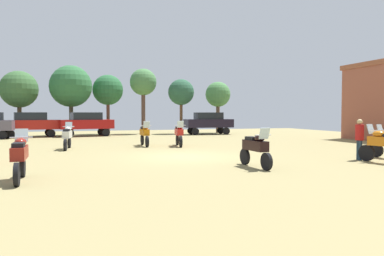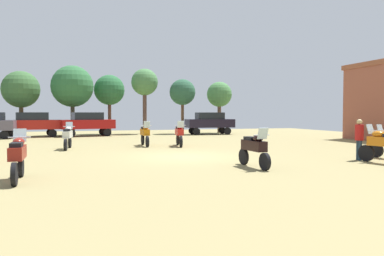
{
  "view_description": "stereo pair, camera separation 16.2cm",
  "coord_description": "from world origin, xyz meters",
  "px_view_note": "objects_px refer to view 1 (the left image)",
  "views": [
    {
      "loc": [
        -4.6,
        -15.59,
        1.94
      ],
      "look_at": [
        1.36,
        2.93,
        1.16
      ],
      "focal_mm": 34.38,
      "sensor_mm": 36.0,
      "label": 1
    },
    {
      "loc": [
        -4.45,
        -15.64,
        1.94
      ],
      "look_at": [
        1.36,
        2.93,
        1.16
      ],
      "focal_mm": 34.38,
      "sensor_mm": 36.0,
      "label": 2
    }
  ],
  "objects_px": {
    "motorcycle_4": "(67,136)",
    "tree_4": "(181,93)",
    "car_4": "(30,123)",
    "motorcycle_3": "(179,134)",
    "tree_6": "(19,90)",
    "car_2": "(86,122)",
    "tree_3": "(71,86)",
    "motorcycle_1": "(145,134)",
    "tree_5": "(218,95)",
    "motorcycle_7": "(256,148)",
    "person_1": "(360,136)",
    "car_1": "(208,122)",
    "tree_8": "(108,90)",
    "motorcycle_8": "(20,156)",
    "tree_7": "(143,83)"
  },
  "relations": [
    {
      "from": "motorcycle_8",
      "to": "tree_6",
      "type": "height_order",
      "value": "tree_6"
    },
    {
      "from": "motorcycle_8",
      "to": "tree_4",
      "type": "distance_m",
      "value": 24.99
    },
    {
      "from": "tree_4",
      "to": "tree_3",
      "type": "bearing_deg",
      "value": 179.18
    },
    {
      "from": "motorcycle_1",
      "to": "tree_8",
      "type": "distance_m",
      "value": 13.82
    },
    {
      "from": "motorcycle_3",
      "to": "car_2",
      "type": "distance_m",
      "value": 12.34
    },
    {
      "from": "motorcycle_1",
      "to": "tree_5",
      "type": "bearing_deg",
      "value": -127.23
    },
    {
      "from": "tree_3",
      "to": "tree_8",
      "type": "xyz_separation_m",
      "value": [
        3.25,
        1.16,
        -0.2
      ]
    },
    {
      "from": "motorcycle_8",
      "to": "tree_6",
      "type": "distance_m",
      "value": 22.61
    },
    {
      "from": "person_1",
      "to": "motorcycle_8",
      "type": "bearing_deg",
      "value": 108.45
    },
    {
      "from": "tree_5",
      "to": "tree_7",
      "type": "bearing_deg",
      "value": 175.62
    },
    {
      "from": "motorcycle_3",
      "to": "tree_5",
      "type": "xyz_separation_m",
      "value": [
        7.74,
        13.21,
        3.0
      ]
    },
    {
      "from": "motorcycle_4",
      "to": "tree_4",
      "type": "distance_m",
      "value": 16.53
    },
    {
      "from": "motorcycle_4",
      "to": "tree_3",
      "type": "bearing_deg",
      "value": 95.85
    },
    {
      "from": "motorcycle_7",
      "to": "car_4",
      "type": "relative_size",
      "value": 0.47
    },
    {
      "from": "tree_3",
      "to": "motorcycle_1",
      "type": "bearing_deg",
      "value": -71.17
    },
    {
      "from": "motorcycle_7",
      "to": "car_2",
      "type": "distance_m",
      "value": 20.93
    },
    {
      "from": "tree_6",
      "to": "tree_7",
      "type": "distance_m",
      "value": 10.63
    },
    {
      "from": "motorcycle_3",
      "to": "motorcycle_7",
      "type": "distance_m",
      "value": 8.95
    },
    {
      "from": "tree_4",
      "to": "tree_6",
      "type": "distance_m",
      "value": 14.0
    },
    {
      "from": "tree_3",
      "to": "motorcycle_7",
      "type": "bearing_deg",
      "value": -73.86
    },
    {
      "from": "car_1",
      "to": "car_2",
      "type": "xyz_separation_m",
      "value": [
        -10.72,
        0.51,
        0.0
      ]
    },
    {
      "from": "tree_5",
      "to": "motorcycle_8",
      "type": "bearing_deg",
      "value": -123.79
    },
    {
      "from": "car_2",
      "to": "tree_3",
      "type": "distance_m",
      "value": 3.69
    },
    {
      "from": "motorcycle_4",
      "to": "tree_8",
      "type": "relative_size",
      "value": 0.41
    },
    {
      "from": "tree_6",
      "to": "car_2",
      "type": "bearing_deg",
      "value": -16.67
    },
    {
      "from": "car_1",
      "to": "tree_8",
      "type": "relative_size",
      "value": 0.79
    },
    {
      "from": "motorcycle_1",
      "to": "tree_6",
      "type": "relative_size",
      "value": 0.42
    },
    {
      "from": "motorcycle_3",
      "to": "motorcycle_7",
      "type": "bearing_deg",
      "value": 100.23
    },
    {
      "from": "motorcycle_7",
      "to": "person_1",
      "type": "height_order",
      "value": "person_1"
    },
    {
      "from": "motorcycle_1",
      "to": "car_2",
      "type": "bearing_deg",
      "value": -73.81
    },
    {
      "from": "car_2",
      "to": "car_4",
      "type": "bearing_deg",
      "value": 78.37
    },
    {
      "from": "motorcycle_7",
      "to": "motorcycle_8",
      "type": "relative_size",
      "value": 0.99
    },
    {
      "from": "tree_5",
      "to": "tree_7",
      "type": "relative_size",
      "value": 0.82
    },
    {
      "from": "tree_3",
      "to": "tree_4",
      "type": "distance_m",
      "value": 9.92
    },
    {
      "from": "motorcycle_3",
      "to": "tree_4",
      "type": "relative_size",
      "value": 0.43
    },
    {
      "from": "tree_5",
      "to": "tree_8",
      "type": "height_order",
      "value": "tree_8"
    },
    {
      "from": "motorcycle_4",
      "to": "motorcycle_8",
      "type": "distance_m",
      "value": 9.45
    },
    {
      "from": "tree_3",
      "to": "tree_8",
      "type": "distance_m",
      "value": 3.45
    },
    {
      "from": "car_4",
      "to": "tree_7",
      "type": "distance_m",
      "value": 10.5
    },
    {
      "from": "car_1",
      "to": "tree_8",
      "type": "distance_m",
      "value": 9.72
    },
    {
      "from": "motorcycle_8",
      "to": "tree_5",
      "type": "xyz_separation_m",
      "value": [
        15.05,
        22.49,
        3.02
      ]
    },
    {
      "from": "motorcycle_8",
      "to": "car_4",
      "type": "height_order",
      "value": "car_4"
    },
    {
      "from": "car_4",
      "to": "tree_4",
      "type": "relative_size",
      "value": 0.88
    },
    {
      "from": "tree_3",
      "to": "car_4",
      "type": "bearing_deg",
      "value": -152.68
    },
    {
      "from": "motorcycle_3",
      "to": "person_1",
      "type": "distance_m",
      "value": 9.94
    },
    {
      "from": "motorcycle_3",
      "to": "tree_8",
      "type": "bearing_deg",
      "value": -70.36
    },
    {
      "from": "motorcycle_4",
      "to": "person_1",
      "type": "bearing_deg",
      "value": -29.97
    },
    {
      "from": "motorcycle_8",
      "to": "car_1",
      "type": "height_order",
      "value": "car_1"
    },
    {
      "from": "motorcycle_3",
      "to": "tree_6",
      "type": "relative_size",
      "value": 0.41
    },
    {
      "from": "motorcycle_4",
      "to": "tree_3",
      "type": "distance_m",
      "value": 13.36
    }
  ]
}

